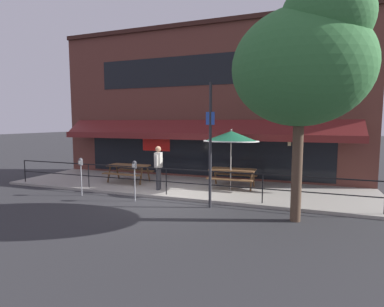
{
  "coord_description": "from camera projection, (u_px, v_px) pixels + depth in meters",
  "views": [
    {
      "loc": [
        4.57,
        -9.48,
        2.73
      ],
      "look_at": [
        0.53,
        1.6,
        1.5
      ],
      "focal_mm": 28.0,
      "sensor_mm": 36.0,
      "label": 1
    }
  ],
  "objects": [
    {
      "name": "picnic_table_centre",
      "position": [
        232.0,
        173.0,
        12.02
      ],
      "size": [
        1.8,
        1.42,
        0.76
      ],
      "color": "brown",
      "rests_on": "patio_deck"
    },
    {
      "name": "picnic_table_left",
      "position": [
        129.0,
        168.0,
        13.18
      ],
      "size": [
        1.8,
        1.42,
        0.76
      ],
      "color": "brown",
      "rests_on": "patio_deck"
    },
    {
      "name": "restaurant_building",
      "position": [
        200.0,
        103.0,
        14.26
      ],
      "size": [
        15.0,
        1.6,
        7.35
      ],
      "color": "brown",
      "rests_on": "ground"
    },
    {
      "name": "parking_meter_far",
      "position": [
        134.0,
        169.0,
        10.28
      ],
      "size": [
        0.15,
        0.16,
        1.42
      ],
      "color": "gray",
      "rests_on": "ground"
    },
    {
      "name": "street_sign_pole",
      "position": [
        210.0,
        144.0,
        9.42
      ],
      "size": [
        0.28,
        0.09,
        3.96
      ],
      "color": "#2D2D33",
      "rests_on": "ground"
    },
    {
      "name": "pedestrian_walking",
      "position": [
        158.0,
        165.0,
        11.68
      ],
      "size": [
        0.32,
        0.61,
        1.71
      ],
      "color": "#333338",
      "rests_on": "patio_deck"
    },
    {
      "name": "parking_meter_near",
      "position": [
        81.0,
        165.0,
        11.08
      ],
      "size": [
        0.15,
        0.16,
        1.42
      ],
      "color": "gray",
      "rests_on": "ground"
    },
    {
      "name": "patio_deck",
      "position": [
        183.0,
        186.0,
        12.56
      ],
      "size": [
        15.0,
        4.0,
        0.1
      ],
      "primitive_type": "cube",
      "color": "#9E998E",
      "rests_on": "ground"
    },
    {
      "name": "patio_railing",
      "position": [
        166.0,
        176.0,
        10.89
      ],
      "size": [
        13.84,
        0.04,
        0.97
      ],
      "color": "black",
      "rests_on": "patio_deck"
    },
    {
      "name": "patio_umbrella_centre",
      "position": [
        231.0,
        137.0,
        11.55
      ],
      "size": [
        2.14,
        2.14,
        2.38
      ],
      "color": "#B7B2A8",
      "rests_on": "patio_deck"
    },
    {
      "name": "ground_plane",
      "position": [
        163.0,
        199.0,
        10.7
      ],
      "size": [
        120.0,
        120.0,
        0.0
      ],
      "primitive_type": "plane",
      "color": "#2D2D30"
    },
    {
      "name": "street_tree_curbside",
      "position": [
        305.0,
        59.0,
        7.77
      ],
      "size": [
        3.63,
        3.27,
        6.25
      ],
      "color": "brown",
      "rests_on": "ground"
    }
  ]
}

